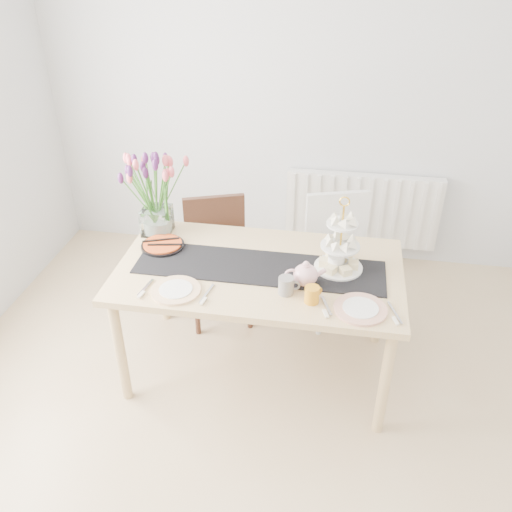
% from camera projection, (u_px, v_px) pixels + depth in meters
% --- Properties ---
extents(room_shell, '(4.50, 4.50, 4.50)m').
position_uv_depth(room_shell, '(251.00, 261.00, 2.09)').
color(room_shell, tan).
rests_on(room_shell, ground).
extents(radiator, '(1.20, 0.08, 0.60)m').
position_uv_depth(radiator, '(362.00, 210.00, 4.30)').
color(radiator, white).
rests_on(radiator, room_shell).
extents(dining_table, '(1.60, 0.90, 0.75)m').
position_uv_depth(dining_table, '(259.00, 279.00, 3.09)').
color(dining_table, tan).
rests_on(dining_table, ground).
extents(chair_brown, '(0.54, 0.54, 0.84)m').
position_uv_depth(chair_brown, '(217.00, 250.00, 3.70)').
color(chair_brown, '#361D13').
rests_on(chair_brown, ground).
extents(chair_white, '(0.54, 0.54, 0.87)m').
position_uv_depth(chair_white, '(339.00, 248.00, 3.69)').
color(chair_white, silver).
rests_on(chair_white, ground).
extents(table_runner, '(1.40, 0.35, 0.01)m').
position_uv_depth(table_runner, '(259.00, 267.00, 3.04)').
color(table_runner, black).
rests_on(table_runner, dining_table).
extents(tulip_vase, '(0.62, 0.62, 0.53)m').
position_uv_depth(tulip_vase, '(153.00, 183.00, 3.21)').
color(tulip_vase, silver).
rests_on(tulip_vase, dining_table).
extents(cake_stand, '(0.27, 0.27, 0.40)m').
position_uv_depth(cake_stand, '(340.00, 252.00, 2.97)').
color(cake_stand, gold).
rests_on(cake_stand, dining_table).
extents(teapot, '(0.24, 0.21, 0.14)m').
position_uv_depth(teapot, '(305.00, 275.00, 2.87)').
color(teapot, silver).
rests_on(teapot, dining_table).
extents(cream_jug, '(0.12, 0.12, 0.09)m').
position_uv_depth(cream_jug, '(336.00, 263.00, 3.00)').
color(cream_jug, white).
rests_on(cream_jug, dining_table).
extents(tart_tin, '(0.26, 0.26, 0.03)m').
position_uv_depth(tart_tin, '(163.00, 245.00, 3.22)').
color(tart_tin, black).
rests_on(tart_tin, dining_table).
extents(mug_grey, '(0.09, 0.09, 0.10)m').
position_uv_depth(mug_grey, '(286.00, 286.00, 2.82)').
color(mug_grey, slate).
rests_on(mug_grey, dining_table).
extents(mug_orange, '(0.11, 0.11, 0.09)m').
position_uv_depth(mug_orange, '(312.00, 295.00, 2.75)').
color(mug_orange, orange).
rests_on(mug_orange, dining_table).
extents(plate_left, '(0.31, 0.31, 0.01)m').
position_uv_depth(plate_left, '(176.00, 290.00, 2.85)').
color(plate_left, white).
rests_on(plate_left, dining_table).
extents(plate_right, '(0.34, 0.34, 0.01)m').
position_uv_depth(plate_right, '(360.00, 309.00, 2.72)').
color(plate_right, silver).
rests_on(plate_right, dining_table).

